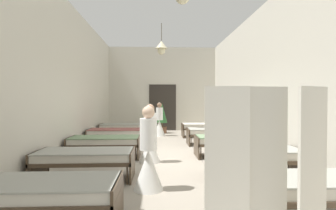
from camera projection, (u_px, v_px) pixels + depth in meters
name	position (u px, v px, depth m)	size (l,w,h in m)	color
ground_plane	(168.00, 159.00, 7.02)	(6.16, 13.16, 0.10)	#9E9384
room_shell	(166.00, 82.00, 8.23)	(5.96, 12.76, 4.35)	beige
bed_left_row_0	(42.00, 191.00, 3.14)	(1.90, 0.84, 0.57)	#473828
bed_right_row_0	(314.00, 187.00, 3.29)	(1.90, 0.84, 0.57)	#473828
bed_left_row_1	(85.00, 157.00, 5.03)	(1.90, 0.84, 0.57)	#473828
bed_right_row_1	(256.00, 155.00, 5.19)	(1.90, 0.84, 0.57)	#473828
bed_left_row_2	(105.00, 142.00, 6.93)	(1.90, 0.84, 0.57)	#473828
bed_right_row_2	(230.00, 141.00, 7.09)	(1.90, 0.84, 0.57)	#473828
bed_left_row_3	(116.00, 133.00, 8.83)	(1.90, 0.84, 0.57)	#473828
bed_right_row_3	(214.00, 132.00, 8.98)	(1.90, 0.84, 0.57)	#473828
bed_left_row_4	(123.00, 127.00, 10.73)	(1.90, 0.84, 0.57)	#473828
bed_right_row_4	(204.00, 127.00, 10.88)	(1.90, 0.84, 0.57)	#473828
nurse_near_aisle	(159.00, 124.00, 11.19)	(0.52, 0.52, 1.49)	white
nurse_mid_aisle	(148.00, 160.00, 4.43)	(0.52, 0.52, 1.49)	white
nurse_far_aisle	(150.00, 141.00, 6.42)	(0.52, 0.52, 1.49)	white
potted_plant	(162.00, 116.00, 12.15)	(0.49, 0.49, 1.43)	brown
privacy_screen	(269.00, 174.00, 2.45)	(1.25, 0.21, 1.70)	silver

